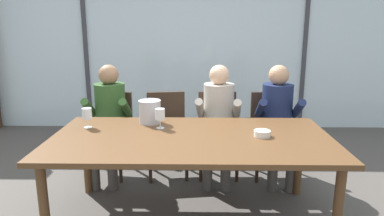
{
  "coord_description": "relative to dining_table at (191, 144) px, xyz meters",
  "views": [
    {
      "loc": [
        0.05,
        -2.7,
        1.62
      ],
      "look_at": [
        0.0,
        0.35,
        0.89
      ],
      "focal_mm": 32.89,
      "sensor_mm": 36.0,
      "label": 1
    }
  ],
  "objects": [
    {
      "name": "chair_center",
      "position": [
        0.27,
        1.02,
        -0.16
      ],
      "size": [
        0.45,
        0.45,
        0.89
      ],
      "rotation": [
        0.0,
        0.0,
        0.02
      ],
      "color": "#332319",
      "rests_on": "ground"
    },
    {
      "name": "window_mullion_right",
      "position": [
        1.68,
        2.75,
        0.62
      ],
      "size": [
        0.06,
        0.06,
        2.6
      ],
      "primitive_type": "cube",
      "color": "#38383D",
      "rests_on": "ground"
    },
    {
      "name": "window_glass_panel",
      "position": [
        0.0,
        2.77,
        0.62
      ],
      "size": [
        7.45,
        0.03,
        2.6
      ],
      "primitive_type": "cube",
      "color": "silver",
      "rests_on": "ground"
    },
    {
      "name": "wine_glass_near_bucket",
      "position": [
        -0.91,
        0.23,
        0.18
      ],
      "size": [
        0.08,
        0.08,
        0.17
      ],
      "color": "silver",
      "rests_on": "dining_table"
    },
    {
      "name": "person_beige_jumper",
      "position": [
        0.27,
        0.85,
        0.02
      ],
      "size": [
        0.49,
        0.63,
        1.21
      ],
      "rotation": [
        0.0,
        0.0,
        -0.09
      ],
      "color": "#B7AD9E",
      "rests_on": "ground"
    },
    {
      "name": "ground",
      "position": [
        0.0,
        1.0,
        -0.68
      ],
      "size": [
        14.0,
        14.0,
        0.0
      ],
      "primitive_type": "plane",
      "color": "#4C4742"
    },
    {
      "name": "person_navy_polo",
      "position": [
        0.89,
        0.85,
        0.02
      ],
      "size": [
        0.47,
        0.61,
        1.21
      ],
      "rotation": [
        0.0,
        0.0,
        -0.02
      ],
      "color": "#192347",
      "rests_on": "ground"
    },
    {
      "name": "hillside_vineyard",
      "position": [
        0.0,
        6.55,
        0.1
      ],
      "size": [
        13.45,
        2.4,
        1.55
      ],
      "primitive_type": "cube",
      "color": "#568942",
      "rests_on": "ground"
    },
    {
      "name": "tasting_bowl",
      "position": [
        0.57,
        0.01,
        0.09
      ],
      "size": [
        0.13,
        0.13,
        0.05
      ],
      "primitive_type": "cylinder",
      "color": "silver",
      "rests_on": "dining_table"
    },
    {
      "name": "window_mullion_left",
      "position": [
        -1.68,
        2.75,
        0.62
      ],
      "size": [
        0.06,
        0.06,
        2.6
      ],
      "primitive_type": "cube",
      "color": "#38383D",
      "rests_on": "ground"
    },
    {
      "name": "chair_near_curtain",
      "position": [
        -0.9,
        1.0,
        -0.16
      ],
      "size": [
        0.49,
        0.49,
        0.89
      ],
      "rotation": [
        0.0,
        0.0,
        -0.13
      ],
      "color": "#332319",
      "rests_on": "ground"
    },
    {
      "name": "ice_bucket_primary",
      "position": [
        -0.38,
        0.39,
        0.17
      ],
      "size": [
        0.21,
        0.21,
        0.21
      ],
      "color": "#B7B7BC",
      "rests_on": "dining_table"
    },
    {
      "name": "wine_glass_by_left_taster",
      "position": [
        -0.27,
        0.22,
        0.18
      ],
      "size": [
        0.08,
        0.08,
        0.17
      ],
      "color": "silver",
      "rests_on": "dining_table"
    },
    {
      "name": "chair_left_of_center",
      "position": [
        -0.29,
        1.0,
        -0.16
      ],
      "size": [
        0.5,
        0.5,
        0.89
      ],
      "rotation": [
        0.0,
        0.0,
        0.14
      ],
      "color": "#332319",
      "rests_on": "ground"
    },
    {
      "name": "chair_right_of_center",
      "position": [
        0.85,
        1.01,
        -0.16
      ],
      "size": [
        0.45,
        0.45,
        0.89
      ],
      "rotation": [
        0.0,
        0.0,
        0.03
      ],
      "color": "#332319",
      "rests_on": "ground"
    },
    {
      "name": "dining_table",
      "position": [
        0.0,
        0.0,
        0.0
      ],
      "size": [
        2.25,
        1.16,
        0.74
      ],
      "color": "brown",
      "rests_on": "ground"
    },
    {
      "name": "person_olive_shirt",
      "position": [
        -0.88,
        0.85,
        0.02
      ],
      "size": [
        0.46,
        0.61,
        1.21
      ],
      "rotation": [
        0.0,
        0.0,
        -0.0
      ],
      "color": "#2D5123",
      "rests_on": "ground"
    }
  ]
}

